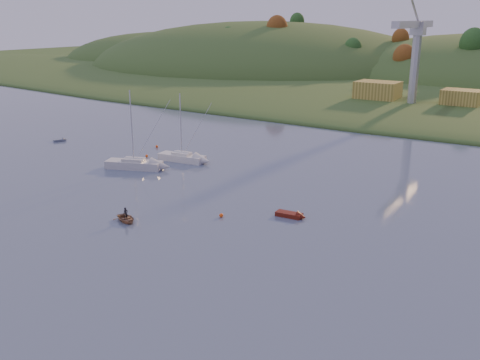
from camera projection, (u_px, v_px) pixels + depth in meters
The scene contains 17 objects.
shore_slope at pixel (445, 93), 172.86m from camera, with size 640.00×150.00×7.00m, color #3A5321.
hill_left_far at pixel (168, 61), 296.67m from camera, with size 120.00×100.00×32.00m, color #3A5321.
hill_left at pixel (262, 70), 248.00m from camera, with size 170.00×140.00×44.00m, color #3A5321.
hillside_trees at pixel (458, 87), 188.87m from camera, with size 280.00×50.00×32.00m, color #23491A, non-canonical shape.
wharf at pixel (425, 109), 135.47m from camera, with size 42.00×16.00×2.40m, color slate.
shed_west at pixel (378, 91), 142.03m from camera, with size 11.00×8.00×4.80m, color olive.
shed_east at pixel (461, 98), 131.95m from camera, with size 9.00×7.00×4.00m, color olive.
dock_crane at pixel (415, 44), 129.50m from camera, with size 3.20×28.00×20.30m.
sailboat_near at pixel (182, 157), 90.84m from camera, with size 8.51×3.32×11.52m.
sailboat_far at pixel (134, 164), 86.37m from camera, with size 9.49×5.80×12.65m.
canoe at pixel (126, 219), 64.01m from camera, with size 2.43×3.40×0.70m, color #8F6B4F.
paddler at pixel (126, 216), 63.89m from camera, with size 0.56×0.36×1.52m, color black.
red_tender at pixel (295, 216), 65.24m from camera, with size 3.94×1.64×1.31m.
grey_dinghy at pixel (62, 140), 105.75m from camera, with size 2.04×2.82×0.99m.
buoy_0 at pixel (221, 215), 65.38m from camera, with size 0.50×0.50×0.50m, color #FF500D.
buoy_1 at pixel (157, 146), 100.31m from camera, with size 0.50×0.50×0.50m, color #FF500D.
buoy_2 at pixel (147, 156), 93.43m from camera, with size 0.50×0.50×0.50m, color #FF500D.
Camera 1 is at (39.53, -16.55, 23.47)m, focal length 40.00 mm.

